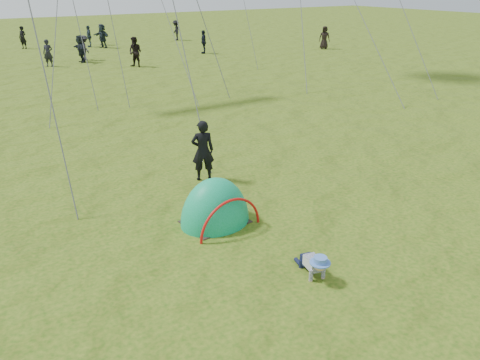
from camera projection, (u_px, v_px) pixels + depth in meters
ground at (366, 264)px, 8.88m from camera, size 140.00×140.00×0.00m
crawling_toddler at (314, 263)px, 8.45m from camera, size 0.61×0.77×0.52m
popup_tent at (215, 222)px, 10.44m from camera, size 1.72×1.46×2.08m
standing_adult at (203, 151)px, 12.35m from camera, size 0.70×0.58×1.65m
crowd_person_0 at (101, 35)px, 38.34m from camera, size 0.67×0.72×1.66m
crowd_person_2 at (89, 36)px, 37.21m from camera, size 0.62×1.03×1.64m
crowd_person_3 at (85, 48)px, 31.09m from camera, size 0.64×1.06×1.60m
crowd_person_4 at (324, 38)px, 36.13m from camera, size 1.00×0.91×1.71m
crowd_person_5 at (81, 49)px, 30.21m from camera, size 0.53×1.61×1.72m
crowd_person_6 at (23, 38)px, 36.24m from camera, size 0.71×0.73×1.69m
crowd_person_7 at (135, 52)px, 28.59m from camera, size 1.05×1.10×1.80m
crowd_person_9 at (176, 30)px, 41.30m from camera, size 0.83×1.20×1.71m
crowd_person_11 at (102, 36)px, 36.70m from camera, size 1.11×1.75×1.80m
crowd_person_12 at (48, 53)px, 28.77m from camera, size 0.71×0.65×1.63m
crowd_person_14 at (204, 42)px, 33.91m from camera, size 0.77×1.04×1.64m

